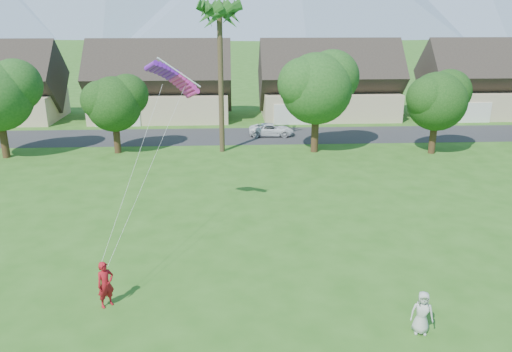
{
  "coord_description": "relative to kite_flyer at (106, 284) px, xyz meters",
  "views": [
    {
      "loc": [
        -1.2,
        -13.59,
        11.62
      ],
      "look_at": [
        0.0,
        10.0,
        3.8
      ],
      "focal_mm": 35.0,
      "sensor_mm": 36.0,
      "label": 1
    }
  ],
  "objects": [
    {
      "name": "kite_flyer",
      "position": [
        0.0,
        0.0,
        0.0
      ],
      "size": [
        0.86,
        0.84,
        2.0
      ],
      "primitive_type": "imported",
      "rotation": [
        0.0,
        0.0,
        0.72
      ],
      "color": "#A6131C",
      "rests_on": "ground"
    },
    {
      "name": "fan_palm",
      "position": [
        4.44,
        23.84,
        10.8
      ],
      "size": [
        3.0,
        3.0,
        13.8
      ],
      "color": "#4C3D26",
      "rests_on": "ground"
    },
    {
      "name": "street",
      "position": [
        6.44,
        29.34,
        -0.99
      ],
      "size": [
        90.0,
        7.0,
        0.01
      ],
      "primitive_type": "cube",
      "color": "#2D2D30",
      "rests_on": "ground"
    },
    {
      "name": "parafoil_kite",
      "position": [
        2.32,
        8.08,
        7.42
      ],
      "size": [
        3.12,
        1.48,
        0.5
      ],
      "rotation": [
        0.0,
        0.0,
        0.41
      ],
      "color": "purple",
      "rests_on": "ground"
    },
    {
      "name": "watcher",
      "position": [
        12.29,
        -2.44,
        -0.13
      ],
      "size": [
        0.94,
        0.71,
        1.73
      ],
      "primitive_type": "imported",
      "rotation": [
        0.0,
        0.0,
        -0.21
      ],
      "color": "#BBBBB6",
      "rests_on": "ground"
    },
    {
      "name": "tree_row",
      "position": [
        5.3,
        23.26,
        3.89
      ],
      "size": [
        62.27,
        6.67,
        8.45
      ],
      "color": "#47301C",
      "rests_on": "ground"
    },
    {
      "name": "houses_row",
      "position": [
        6.94,
        38.33,
        2.44
      ],
      "size": [
        72.75,
        8.19,
        8.86
      ],
      "color": "beige",
      "rests_on": "ground"
    },
    {
      "name": "parked_car",
      "position": [
        9.17,
        29.34,
        -0.39
      ],
      "size": [
        4.47,
        2.25,
        1.21
      ],
      "primitive_type": "imported",
      "rotation": [
        0.0,
        0.0,
        1.51
      ],
      "color": "white",
      "rests_on": "ground"
    }
  ]
}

